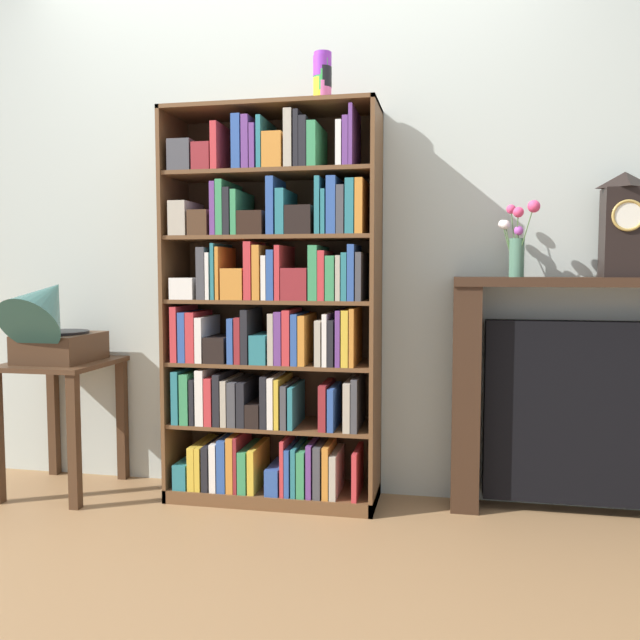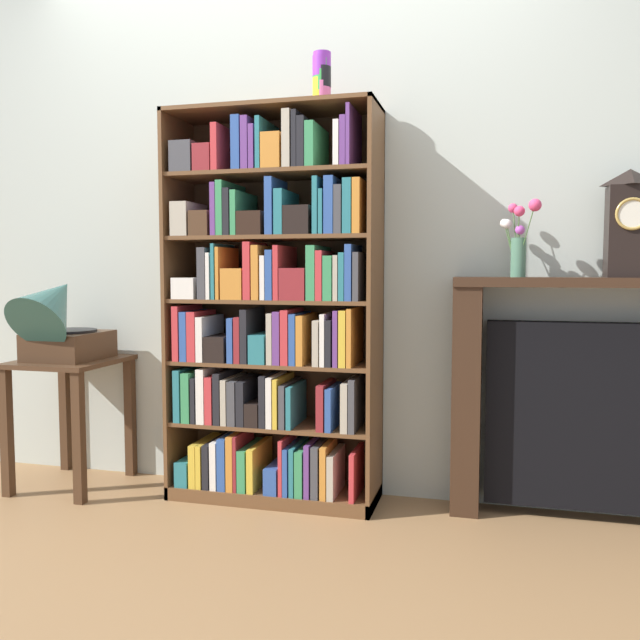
% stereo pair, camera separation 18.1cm
% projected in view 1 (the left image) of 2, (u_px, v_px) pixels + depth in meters
% --- Properties ---
extents(ground_plane, '(8.23, 6.40, 0.02)m').
position_uv_depth(ground_plane, '(267.00, 509.00, 2.95)').
color(ground_plane, '#997047').
extents(wall_back, '(5.23, 0.08, 2.60)m').
position_uv_depth(wall_back, '(324.00, 218.00, 3.13)').
color(wall_back, beige).
rests_on(wall_back, ground).
extents(bookshelf, '(0.95, 0.33, 1.77)m').
position_uv_depth(bookshelf, '(271.00, 318.00, 2.99)').
color(bookshelf, brown).
rests_on(bookshelf, ground).
extents(cup_stack, '(0.08, 0.08, 0.21)m').
position_uv_depth(cup_stack, '(322.00, 78.00, 2.83)').
color(cup_stack, pink).
rests_on(cup_stack, bookshelf).
extents(side_table_left, '(0.45, 0.50, 0.62)m').
position_uv_depth(side_table_left, '(62.00, 395.00, 3.15)').
color(side_table_left, '#472D1C').
rests_on(side_table_left, ground).
extents(gramophone, '(0.31, 0.50, 0.48)m').
position_uv_depth(gramophone, '(50.00, 320.00, 3.05)').
color(gramophone, '#472D1C').
rests_on(gramophone, side_table_left).
extents(fireplace_mantel, '(1.22, 0.21, 1.02)m').
position_uv_depth(fireplace_mantel, '(597.00, 399.00, 2.82)').
color(fireplace_mantel, '#382316').
rests_on(fireplace_mantel, ground).
extents(mantel_clock, '(0.17, 0.15, 0.43)m').
position_uv_depth(mantel_clock, '(624.00, 225.00, 2.73)').
color(mantel_clock, black).
rests_on(mantel_clock, fireplace_mantel).
extents(flower_vase, '(0.16, 0.14, 0.32)m').
position_uv_depth(flower_vase, '(517.00, 240.00, 2.81)').
color(flower_vase, '#4C7A60').
rests_on(flower_vase, fireplace_mantel).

